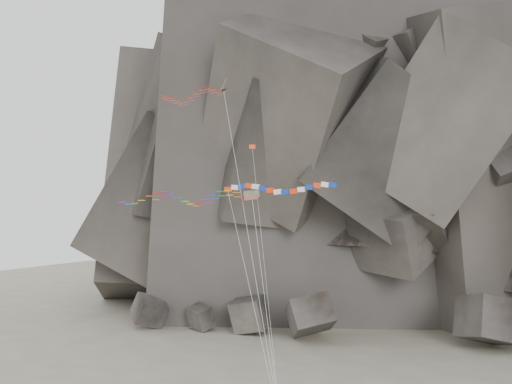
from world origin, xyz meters
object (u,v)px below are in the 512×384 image
at_px(banner_kite, 278,189).
at_px(pennant_kite, 257,194).
at_px(delta_kite, 188,96).
at_px(parafoil_kite, 179,198).

relative_size(banner_kite, pennant_kite, 0.84).
height_order(delta_kite, parafoil_kite, delta_kite).
bearing_deg(delta_kite, pennant_kite, -42.87).
xyz_separation_m(delta_kite, parafoil_kite, (2.09, -4.96, -11.31)).
distance_m(delta_kite, banner_kite, 15.62).
bearing_deg(pennant_kite, delta_kite, 132.63).
bearing_deg(parafoil_kite, delta_kite, 91.41).
distance_m(delta_kite, pennant_kite, 15.09).
height_order(banner_kite, parafoil_kite, banner_kite).
relative_size(parafoil_kite, pennant_kite, 0.81).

